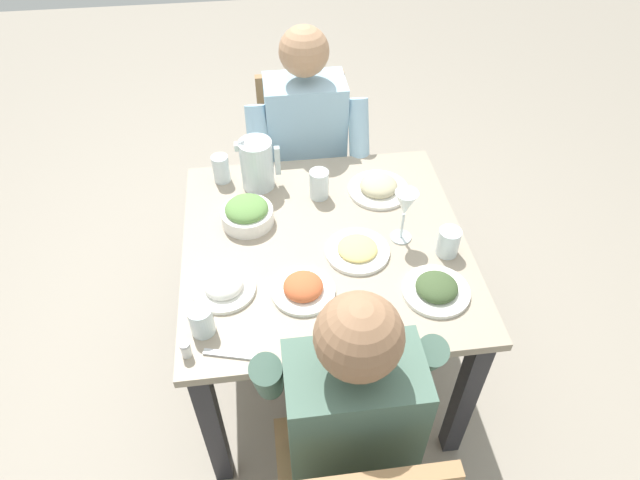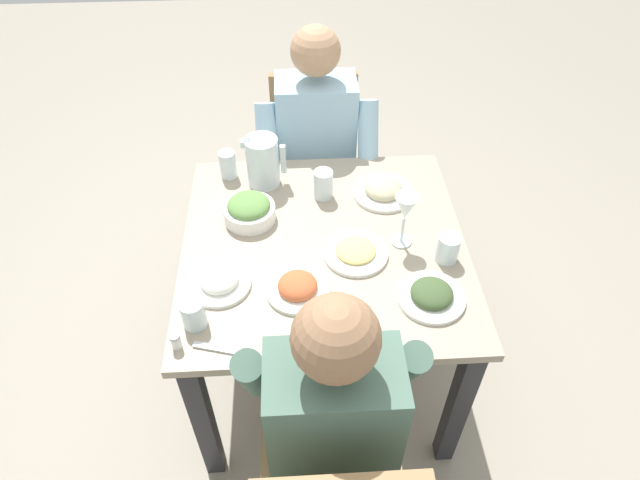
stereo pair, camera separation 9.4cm
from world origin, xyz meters
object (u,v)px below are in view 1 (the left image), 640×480
object	(u,v)px
chair_far	(304,161)
plate_yoghurt	(224,286)
salad_bowl	(247,213)
plate_rice_curry	(303,288)
plate_dolmas	(436,289)
water_glass_near_left	(221,169)
oil_carafe	(354,320)
diner_near	(345,403)
water_glass_center	(448,242)
water_pitcher	(257,164)
dining_table	(325,265)
wine_glass	(405,206)
plate_beans	(379,187)
water_glass_far_left	(201,321)
plate_fries	(357,250)
water_glass_near_right	(319,184)
salt_shaker	(186,349)
diner_far	(308,161)

from	to	relation	value
chair_far	plate_yoghurt	distance (m)	1.01
salad_bowl	plate_rice_curry	distance (m)	0.37
plate_dolmas	water_glass_near_left	size ratio (longest dim) A/B	1.94
oil_carafe	diner_near	bearing A→B (deg)	-105.99
water_glass_near_left	water_glass_center	bearing A→B (deg)	-33.31
plate_dolmas	water_pitcher	bearing A→B (deg)	130.68
water_pitcher	dining_table	bearing A→B (deg)	-58.82
salad_bowl	wine_glass	world-z (taller)	wine_glass
plate_beans	water_glass_far_left	distance (m)	0.83
oil_carafe	chair_far	bearing A→B (deg)	91.36
plate_dolmas	wine_glass	xyz separation A→B (m)	(-0.05, 0.25, 0.12)
dining_table	plate_beans	size ratio (longest dim) A/B	4.22
plate_fries	oil_carafe	size ratio (longest dim) A/B	1.29
chair_far	water_glass_near_left	xyz separation A→B (m)	(-0.34, -0.37, 0.27)
plate_fries	oil_carafe	world-z (taller)	oil_carafe
plate_dolmas	water_glass_near_right	bearing A→B (deg)	120.54
plate_fries	water_glass_center	world-z (taller)	water_glass_center
diner_near	salt_shaker	bearing A→B (deg)	158.58
chair_far	oil_carafe	bearing A→B (deg)	-88.64
water_glass_far_left	salt_shaker	xyz separation A→B (m)	(-0.04, -0.08, -0.02)
plate_yoghurt	dining_table	bearing A→B (deg)	26.63
diner_near	plate_dolmas	size ratio (longest dim) A/B	5.63
diner_far	plate_yoghurt	bearing A→B (deg)	-115.23
water_glass_center	plate_dolmas	bearing A→B (deg)	-116.62
water_pitcher	plate_fries	size ratio (longest dim) A/B	0.90
plate_yoghurt	plate_beans	bearing A→B (deg)	35.99
plate_fries	chair_far	bearing A→B (deg)	96.50
dining_table	water_glass_near_right	size ratio (longest dim) A/B	8.62
dining_table	diner_near	size ratio (longest dim) A/B	0.81
diner_near	water_glass_center	size ratio (longest dim) A/B	12.21
salad_bowl	water_glass_near_left	distance (m)	0.26
water_glass_near_left	plate_rice_curry	bearing A→B (deg)	-67.47
water_pitcher	water_glass_center	xyz separation A→B (m)	(0.59, -0.43, -0.05)
plate_rice_curry	water_glass_center	bearing A→B (deg)	12.85
plate_fries	salt_shaker	size ratio (longest dim) A/B	3.92
water_glass_near_left	oil_carafe	world-z (taller)	oil_carafe
salt_shaker	plate_dolmas	bearing A→B (deg)	10.01
dining_table	plate_yoghurt	xyz separation A→B (m)	(-0.33, -0.17, 0.13)
plate_rice_curry	wine_glass	xyz separation A→B (m)	(0.35, 0.20, 0.12)
diner_near	water_pitcher	bearing A→B (deg)	101.72
water_glass_near_right	salt_shaker	distance (m)	0.77
diner_near	diner_far	size ratio (longest dim) A/B	1.00
chair_far	plate_beans	world-z (taller)	chair_far
water_glass_center	salt_shaker	size ratio (longest dim) A/B	1.77
diner_far	plate_yoghurt	world-z (taller)	diner_far
wine_glass	diner_far	bearing A→B (deg)	114.03
chair_far	wine_glass	world-z (taller)	wine_glass
chair_far	salad_bowl	xyz separation A→B (m)	(-0.26, -0.62, 0.26)
water_glass_far_left	salt_shaker	size ratio (longest dim) A/B	1.72
diner_far	plate_rice_curry	distance (m)	0.77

